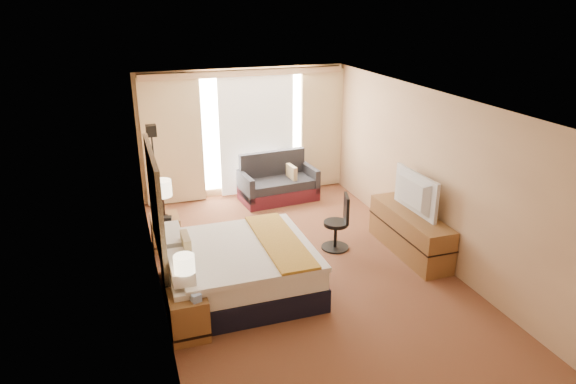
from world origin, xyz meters
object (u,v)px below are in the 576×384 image
object	(u,v)px
media_dresser	(410,232)
television	(410,193)
nightstand_right	(166,232)
bed	(238,269)
desk_chair	(339,225)
nightstand_left	(189,315)
floor_lamp	(154,156)
lamp_right	(162,189)
loveseat	(278,185)
lamp_left	(184,265)

from	to	relation	value
media_dresser	television	world-z (taller)	television
nightstand_right	television	distance (m)	3.99
media_dresser	bed	size ratio (longest dim) A/B	0.90
nightstand_right	desk_chair	size ratio (longest dim) A/B	0.59
nightstand_left	nightstand_right	bearing A→B (deg)	90.00
floor_lamp	television	bearing A→B (deg)	-31.68
lamp_right	floor_lamp	bearing A→B (deg)	91.64
media_dresser	desk_chair	world-z (taller)	desk_chair
lamp_right	loveseat	bearing A→B (deg)	32.70
bed	lamp_right	bearing A→B (deg)	116.14
loveseat	desk_chair	bearing A→B (deg)	-88.75
nightstand_right	lamp_right	xyz separation A→B (m)	(-0.00, -0.07, 0.77)
nightstand_left	nightstand_right	xyz separation A→B (m)	(0.00, 2.50, 0.00)
desk_chair	television	world-z (taller)	television
media_dresser	lamp_right	xyz separation A→B (m)	(-3.70, 1.38, 0.70)
bed	loveseat	size ratio (longest dim) A/B	1.27
nightstand_left	floor_lamp	bearing A→B (deg)	90.51
media_dresser	lamp_left	xyz separation A→B (m)	(-3.70, -1.02, 0.60)
loveseat	lamp_right	xyz separation A→B (m)	(-2.41, -1.54, 0.74)
nightstand_right	loveseat	distance (m)	2.82
lamp_left	lamp_right	xyz separation A→B (m)	(-0.01, 2.40, 0.10)
television	lamp_right	bearing A→B (deg)	68.59
lamp_right	nightstand_left	bearing A→B (deg)	-89.91
nightstand_left	bed	size ratio (longest dim) A/B	0.27
nightstand_right	media_dresser	bearing A→B (deg)	-21.40
desk_chair	television	size ratio (longest dim) A/B	0.83
lamp_right	nightstand_right	bearing A→B (deg)	86.76
media_dresser	nightstand_left	bearing A→B (deg)	-164.16
loveseat	nightstand_right	bearing A→B (deg)	-153.61
media_dresser	desk_chair	distance (m)	1.14
floor_lamp	lamp_left	xyz separation A→B (m)	(0.03, -3.32, -0.37)
nightstand_left	floor_lamp	distance (m)	3.51
loveseat	desk_chair	world-z (taller)	loveseat
bed	desk_chair	world-z (taller)	bed
lamp_left	media_dresser	bearing A→B (deg)	15.41
nightstand_right	bed	world-z (taller)	bed
floor_lamp	lamp_right	bearing A→B (deg)	-88.36
nightstand_left	desk_chair	bearing A→B (deg)	30.05
nightstand_left	loveseat	size ratio (longest dim) A/B	0.35
bed	desk_chair	size ratio (longest dim) A/B	2.16
lamp_left	desk_chair	bearing A→B (deg)	29.57
desk_chair	nightstand_right	bearing A→B (deg)	177.28
television	desk_chair	bearing A→B (deg)	63.22
nightstand_right	lamp_right	bearing A→B (deg)	-93.24
nightstand_left	lamp_left	bearing A→B (deg)	86.05
bed	lamp_left	bearing A→B (deg)	-137.29
nightstand_right	lamp_left	bearing A→B (deg)	-89.95
lamp_left	nightstand_left	bearing A→B (deg)	-93.95
nightstand_right	loveseat	bearing A→B (deg)	31.58
nightstand_left	nightstand_right	world-z (taller)	same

